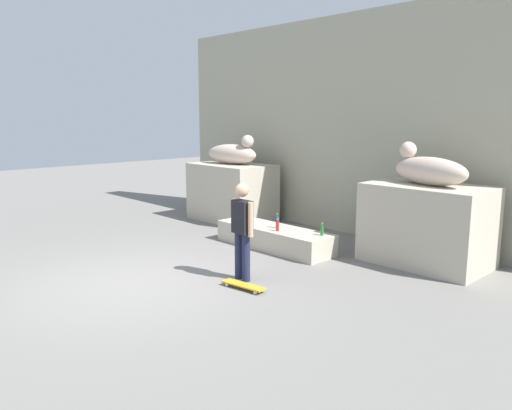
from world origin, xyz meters
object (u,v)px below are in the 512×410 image
skateboard (244,285)px  bottle_red (278,226)px  statue_reclining_left (233,153)px  skater (242,227)px  bottle_blue (277,222)px  bottle_green (322,230)px  statue_reclining_right (429,170)px

skateboard → bottle_red: bearing=113.0°
statue_reclining_left → skater: 5.04m
statue_reclining_left → bottle_blue: bearing=-30.6°
statue_reclining_left → bottle_green: statue_reclining_left is taller
bottle_blue → bottle_green: bearing=8.9°
skater → statue_reclining_right: bearing=66.3°
bottle_blue → bottle_red: bearing=-44.4°
statue_reclining_left → bottle_red: 3.58m
statue_reclining_left → skater: size_ratio=0.99×
statue_reclining_left → skateboard: size_ratio=2.02×
skater → bottle_red: skater is taller
statue_reclining_left → bottle_green: bearing=-22.4°
skater → bottle_blue: bearing=122.0°
statue_reclining_right → bottle_red: bearing=43.0°
statue_reclining_left → bottle_green: size_ratio=6.53×
statue_reclining_left → bottle_blue: statue_reclining_left is taller
skater → skateboard: bearing=-35.9°
statue_reclining_left → bottle_blue: size_ratio=5.38×
bottle_red → bottle_green: bottle_red is taller
statue_reclining_left → skateboard: statue_reclining_left is taller
skateboard → bottle_blue: bottle_blue is taller
statue_reclining_right → bottle_green: (-1.59, -1.08, -1.24)m
statue_reclining_left → skater: (3.84, -3.14, -0.87)m
statue_reclining_left → statue_reclining_right: bearing=-6.9°
skater → bottle_red: 1.92m
statue_reclining_right → bottle_blue: statue_reclining_right is taller
skateboard → bottle_green: (-0.30, 2.37, 0.48)m
bottle_red → bottle_blue: size_ratio=0.83×
skateboard → bottle_red: bottle_red is taller
skater → bottle_green: size_ratio=6.59×
statue_reclining_left → skateboard: bearing=-46.2°
statue_reclining_right → skateboard: (-1.29, -3.45, -1.73)m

